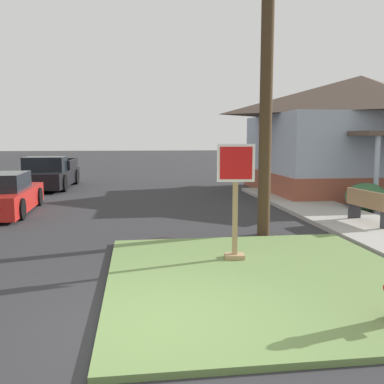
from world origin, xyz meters
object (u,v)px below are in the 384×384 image
(parked_sedan_red, at_px, (0,196))
(street_bench, at_px, (368,205))
(stop_sign, at_px, (235,205))
(pickup_truck_black, at_px, (49,175))
(manhole_cover, at_px, (163,241))

(parked_sedan_red, xyz_separation_m, street_bench, (10.05, -3.49, 0.04))
(stop_sign, bearing_deg, pickup_truck_black, 114.26)
(pickup_truck_black, xyz_separation_m, street_bench, (9.92, -10.22, -0.03))
(stop_sign, xyz_separation_m, street_bench, (4.13, 2.62, -0.49))
(pickup_truck_black, relative_size, street_bench, 3.38)
(pickup_truck_black, distance_m, street_bench, 14.24)
(manhole_cover, height_order, street_bench, street_bench)
(manhole_cover, bearing_deg, stop_sign, -56.01)
(stop_sign, relative_size, manhole_cover, 3.01)
(street_bench, bearing_deg, parked_sedan_red, 160.87)
(manhole_cover, bearing_deg, pickup_truck_black, 112.50)
(parked_sedan_red, bearing_deg, manhole_cover, -42.42)
(manhole_cover, height_order, pickup_truck_black, pickup_truck_black)
(manhole_cover, relative_size, street_bench, 0.45)
(stop_sign, xyz_separation_m, manhole_cover, (-1.21, 1.80, -1.07))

